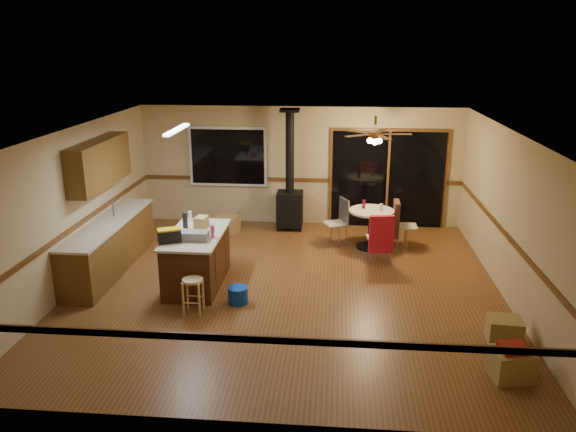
# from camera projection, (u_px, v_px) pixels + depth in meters

# --- Properties ---
(floor) EXTENTS (7.00, 7.00, 0.00)m
(floor) POSITION_uv_depth(u_px,v_px,m) (286.00, 287.00, 9.36)
(floor) COLOR brown
(floor) RESTS_ON ground
(ceiling) EXTENTS (7.00, 7.00, 0.00)m
(ceiling) POSITION_uv_depth(u_px,v_px,m) (286.00, 132.00, 8.59)
(ceiling) COLOR silver
(ceiling) RESTS_ON ground
(wall_back) EXTENTS (7.00, 0.00, 7.00)m
(wall_back) POSITION_uv_depth(u_px,v_px,m) (301.00, 166.00, 12.30)
(wall_back) COLOR tan
(wall_back) RESTS_ON ground
(wall_front) EXTENTS (7.00, 0.00, 7.00)m
(wall_front) POSITION_uv_depth(u_px,v_px,m) (255.00, 314.00, 5.64)
(wall_front) COLOR tan
(wall_front) RESTS_ON ground
(wall_left) EXTENTS (0.00, 7.00, 7.00)m
(wall_left) POSITION_uv_depth(u_px,v_px,m) (76.00, 207.00, 9.26)
(wall_left) COLOR tan
(wall_left) RESTS_ON ground
(wall_right) EXTENTS (0.00, 7.00, 7.00)m
(wall_right) POSITION_uv_depth(u_px,v_px,m) (511.00, 218.00, 8.68)
(wall_right) COLOR tan
(wall_right) RESTS_ON ground
(chair_rail) EXTENTS (7.00, 7.00, 0.08)m
(chair_rail) POSITION_uv_depth(u_px,v_px,m) (286.00, 230.00, 9.06)
(chair_rail) COLOR #563415
(chair_rail) RESTS_ON ground
(window) EXTENTS (1.72, 0.10, 1.32)m
(window) POSITION_uv_depth(u_px,v_px,m) (228.00, 157.00, 12.33)
(window) COLOR black
(window) RESTS_ON ground
(sliding_door) EXTENTS (2.52, 0.10, 2.10)m
(sliding_door) POSITION_uv_depth(u_px,v_px,m) (388.00, 180.00, 12.17)
(sliding_door) COLOR black
(sliding_door) RESTS_ON ground
(lower_cabinets) EXTENTS (0.60, 3.00, 0.86)m
(lower_cabinets) POSITION_uv_depth(u_px,v_px,m) (110.00, 247.00, 9.97)
(lower_cabinets) COLOR brown
(lower_cabinets) RESTS_ON ground
(countertop) EXTENTS (0.64, 3.04, 0.04)m
(countertop) POSITION_uv_depth(u_px,v_px,m) (108.00, 223.00, 9.84)
(countertop) COLOR #C2B597
(countertop) RESTS_ON lower_cabinets
(upper_cabinets) EXTENTS (0.35, 2.00, 0.80)m
(upper_cabinets) POSITION_uv_depth(u_px,v_px,m) (99.00, 163.00, 9.74)
(upper_cabinets) COLOR brown
(upper_cabinets) RESTS_ON ground
(kitchen_island) EXTENTS (0.88, 1.68, 0.90)m
(kitchen_island) POSITION_uv_depth(u_px,v_px,m) (197.00, 259.00, 9.35)
(kitchen_island) COLOR #3D1F0F
(kitchen_island) RESTS_ON ground
(wood_stove) EXTENTS (0.55, 0.50, 2.52)m
(wood_stove) POSITION_uv_depth(u_px,v_px,m) (290.00, 197.00, 12.06)
(wood_stove) COLOR black
(wood_stove) RESTS_ON ground
(ceiling_fan) EXTENTS (0.24, 0.24, 0.55)m
(ceiling_fan) POSITION_uv_depth(u_px,v_px,m) (375.00, 137.00, 10.49)
(ceiling_fan) COLOR brown
(ceiling_fan) RESTS_ON ceiling
(fluorescent_strip) EXTENTS (0.10, 1.20, 0.04)m
(fluorescent_strip) POSITION_uv_depth(u_px,v_px,m) (177.00, 130.00, 9.03)
(fluorescent_strip) COLOR white
(fluorescent_strip) RESTS_ON ceiling
(toolbox_grey) EXTENTS (0.46, 0.26, 0.14)m
(toolbox_grey) POSITION_uv_depth(u_px,v_px,m) (194.00, 236.00, 8.90)
(toolbox_grey) COLOR slate
(toolbox_grey) RESTS_ON kitchen_island
(toolbox_black) EXTENTS (0.40, 0.31, 0.20)m
(toolbox_black) POSITION_uv_depth(u_px,v_px,m) (169.00, 236.00, 8.79)
(toolbox_black) COLOR black
(toolbox_black) RESTS_ON kitchen_island
(toolbox_yellow_lid) EXTENTS (0.39, 0.31, 0.03)m
(toolbox_yellow_lid) POSITION_uv_depth(u_px,v_px,m) (169.00, 229.00, 8.76)
(toolbox_yellow_lid) COLOR gold
(toolbox_yellow_lid) RESTS_ON toolbox_black
(box_on_island) EXTENTS (0.22, 0.28, 0.18)m
(box_on_island) POSITION_uv_depth(u_px,v_px,m) (201.00, 222.00, 9.53)
(box_on_island) COLOR olive
(box_on_island) RESTS_ON kitchen_island
(bottle_dark) EXTENTS (0.11, 0.11, 0.29)m
(bottle_dark) POSITION_uv_depth(u_px,v_px,m) (185.00, 221.00, 9.39)
(bottle_dark) COLOR black
(bottle_dark) RESTS_ON kitchen_island
(bottle_pink) EXTENTS (0.08, 0.08, 0.20)m
(bottle_pink) POSITION_uv_depth(u_px,v_px,m) (212.00, 231.00, 9.01)
(bottle_pink) COLOR #D84C8C
(bottle_pink) RESTS_ON kitchen_island
(bottle_white) EXTENTS (0.08, 0.08, 0.18)m
(bottle_white) POSITION_uv_depth(u_px,v_px,m) (190.00, 216.00, 9.84)
(bottle_white) COLOR white
(bottle_white) RESTS_ON kitchen_island
(bar_stool) EXTENTS (0.39, 0.39, 0.56)m
(bar_stool) POSITION_uv_depth(u_px,v_px,m) (193.00, 296.00, 8.39)
(bar_stool) COLOR tan
(bar_stool) RESTS_ON floor
(blue_bucket) EXTENTS (0.41, 0.41, 0.26)m
(blue_bucket) POSITION_uv_depth(u_px,v_px,m) (238.00, 295.00, 8.76)
(blue_bucket) COLOR #0B399E
(blue_bucket) RESTS_ON floor
(dining_table) EXTENTS (0.88, 0.88, 0.78)m
(dining_table) POSITION_uv_depth(u_px,v_px,m) (371.00, 222.00, 10.99)
(dining_table) COLOR black
(dining_table) RESTS_ON ground
(glass_red) EXTENTS (0.07, 0.07, 0.17)m
(glass_red) POSITION_uv_depth(u_px,v_px,m) (364.00, 204.00, 11.00)
(glass_red) COLOR #590C14
(glass_red) RESTS_ON dining_table
(glass_cream) EXTENTS (0.07, 0.07, 0.15)m
(glass_cream) POSITION_uv_depth(u_px,v_px,m) (381.00, 207.00, 10.84)
(glass_cream) COLOR beige
(glass_cream) RESTS_ON dining_table
(chair_left) EXTENTS (0.54, 0.54, 0.51)m
(chair_left) POSITION_uv_depth(u_px,v_px,m) (340.00, 216.00, 11.17)
(chair_left) COLOR tan
(chair_left) RESTS_ON ground
(chair_near) EXTENTS (0.49, 0.52, 0.70)m
(chair_near) POSITION_uv_depth(u_px,v_px,m) (381.00, 234.00, 10.13)
(chair_near) COLOR tan
(chair_near) RESTS_ON ground
(chair_right) EXTENTS (0.47, 0.44, 0.70)m
(chair_right) POSITION_uv_depth(u_px,v_px,m) (398.00, 219.00, 10.98)
(chair_right) COLOR tan
(chair_right) RESTS_ON ground
(box_under_window) EXTENTS (0.54, 0.48, 0.37)m
(box_under_window) POSITION_uv_depth(u_px,v_px,m) (227.00, 224.00, 12.01)
(box_under_window) COLOR olive
(box_under_window) RESTS_ON floor
(box_corner_a) EXTENTS (0.54, 0.48, 0.36)m
(box_corner_a) POSITION_uv_depth(u_px,v_px,m) (511.00, 364.00, 6.79)
(box_corner_a) COLOR olive
(box_corner_a) RESTS_ON floor
(box_corner_b) EXTENTS (0.47, 0.41, 0.36)m
(box_corner_b) POSITION_uv_depth(u_px,v_px,m) (504.00, 331.00, 7.58)
(box_corner_b) COLOR olive
(box_corner_b) RESTS_ON floor
(box_small_red) EXTENTS (0.36, 0.31, 0.08)m
(box_small_red) POSITION_uv_depth(u_px,v_px,m) (513.00, 348.00, 6.72)
(box_small_red) COLOR maroon
(box_small_red) RESTS_ON box_corner_a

